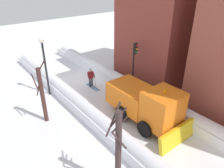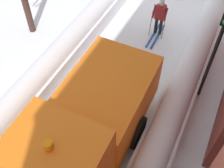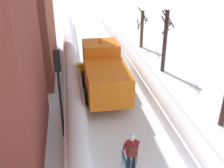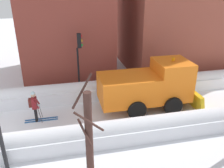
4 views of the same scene
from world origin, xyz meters
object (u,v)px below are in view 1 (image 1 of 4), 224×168
Objects in this scene: plow_truck at (146,103)px; skier at (91,76)px; bare_tree_near at (42,95)px; bare_tree_mid at (118,151)px; street_lamp at (45,60)px; traffic_light_pole at (134,58)px.

plow_truck reaches higher than skier.
bare_tree_near is (5.38, -4.34, 0.61)m from plow_truck.
bare_tree_near is at bearing -38.87° from plow_truck.
bare_tree_near is (5.28, 2.34, 1.09)m from skier.
plow_truck is 6.94m from bare_tree_near.
bare_tree_mid reaches higher than plow_truck.
skier is (0.11, -6.67, -0.48)m from plow_truck.
bare_tree_mid is (4.71, 9.54, 1.35)m from skier.
street_lamp is at bearing -15.46° from skier.
bare_tree_near reaches higher than traffic_light_pole.
street_lamp reaches higher than skier.
traffic_light_pole is 9.96m from bare_tree_mid.
bare_tree_near is at bearing 63.10° from street_lamp.
traffic_light_pole is at bearing 176.59° from bare_tree_near.
bare_tree_mid is at bearing 30.76° from plow_truck.
street_lamp is at bearing -31.49° from traffic_light_pole.
bare_tree_near is at bearing -3.41° from traffic_light_pole.
traffic_light_pole is 7.95m from bare_tree_near.
skier is 0.37× the size of street_lamp.
skier is 5.87m from bare_tree_near.
traffic_light_pole reaches higher than skier.
plow_truck is at bearing 141.13° from bare_tree_near.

